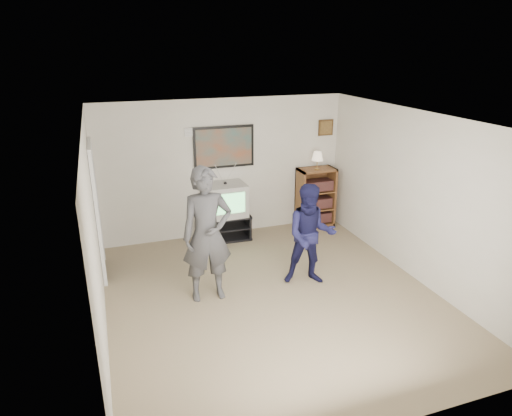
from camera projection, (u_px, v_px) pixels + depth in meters
room_shell at (265, 207)px, 6.32m from camera, size 4.51×5.00×2.51m
media_stand at (224, 227)px, 8.31m from camera, size 0.93×0.54×0.46m
crt_television at (226, 200)px, 8.14m from camera, size 0.71×0.60×0.58m
bookshelf at (316, 197)px, 8.80m from camera, size 0.70×0.40×1.15m
table_lamp at (317, 161)px, 8.50m from camera, size 0.21×0.21×0.34m
person_tall at (207, 235)px, 6.15m from camera, size 0.70×0.47×1.89m
person_short at (311, 235)px, 6.61m from camera, size 0.88×0.78×1.53m
controller_left at (199, 207)px, 6.18m from camera, size 0.07×0.12×0.03m
controller_right at (300, 211)px, 6.74m from camera, size 0.06×0.12×0.03m
poster at (224, 147)px, 8.07m from camera, size 1.10×0.03×0.75m
air_vent at (192, 132)px, 7.80m from camera, size 0.28×0.02×0.14m
small_picture at (326, 128)px, 8.61m from camera, size 0.30×0.03×0.30m
doorway at (97, 212)px, 6.82m from camera, size 0.03×0.85×2.00m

